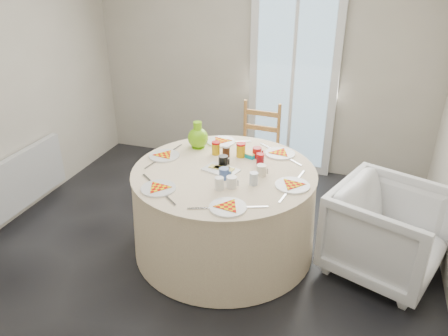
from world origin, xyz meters
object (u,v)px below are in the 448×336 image
(wooden_chair, at_px, (256,153))
(green_pitcher, at_px, (198,138))
(armchair, at_px, (387,231))
(table, at_px, (224,211))
(radiator, at_px, (28,176))

(wooden_chair, distance_m, green_pitcher, 0.90)
(armchair, distance_m, green_pitcher, 1.82)
(wooden_chair, xyz_separation_m, green_pitcher, (-0.38, -0.71, 0.40))
(armchair, bearing_deg, table, 115.01)
(armchair, xyz_separation_m, green_pitcher, (-1.73, 0.28, 0.48))
(radiator, xyz_separation_m, wooden_chair, (2.10, 1.08, 0.09))
(table, relative_size, green_pitcher, 6.49)
(radiator, relative_size, wooden_chair, 1.00)
(table, distance_m, wooden_chair, 1.10)
(table, xyz_separation_m, wooden_chair, (0.00, 1.09, 0.09))
(table, distance_m, armchair, 1.36)
(radiator, bearing_deg, green_pitcher, 12.17)
(radiator, relative_size, green_pitcher, 4.08)
(table, relative_size, armchair, 1.89)
(armchair, bearing_deg, wooden_chair, 74.48)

